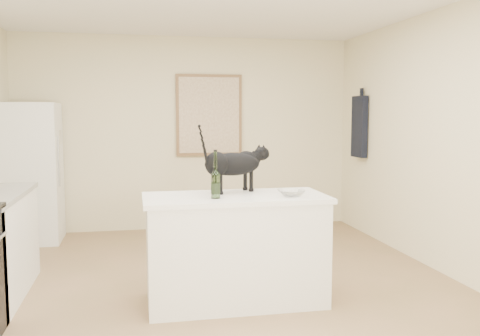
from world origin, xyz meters
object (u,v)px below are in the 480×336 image
Objects in this scene: glass_bowl at (291,193)px; black_cat at (232,167)px; fridge at (31,173)px; wine_bottle at (215,177)px.

black_cat is at bearing 144.45° from glass_bowl.
fridge is at bearing 108.77° from black_cat.
black_cat reaches higher than wine_bottle.
fridge is 3.16m from black_cat.
fridge is 3.26m from wine_bottle.
fridge reaches higher than wine_bottle.
wine_bottle is at bearing -145.45° from black_cat.
wine_bottle is 0.63m from glass_bowl.
fridge is 3.66m from glass_bowl.
glass_bowl is at bearing -2.13° from wine_bottle.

